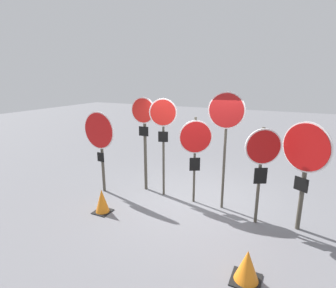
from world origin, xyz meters
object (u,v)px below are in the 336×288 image
at_px(stop_sign_6, 305,157).
at_px(stop_sign_2, 163,124).
at_px(stop_sign_0, 99,136).
at_px(stop_sign_4, 226,122).
at_px(traffic_cone_0, 102,201).
at_px(stop_sign_5, 262,156).
at_px(traffic_cone_1, 247,266).
at_px(stop_sign_3, 195,143).
at_px(stop_sign_1, 144,127).

bearing_deg(stop_sign_6, stop_sign_2, -152.18).
bearing_deg(stop_sign_2, stop_sign_6, -22.97).
relative_size(stop_sign_0, stop_sign_4, 0.80).
bearing_deg(stop_sign_4, traffic_cone_0, -153.36).
bearing_deg(stop_sign_2, stop_sign_5, -26.91).
height_order(stop_sign_5, traffic_cone_0, stop_sign_5).
bearing_deg(traffic_cone_1, stop_sign_2, 139.35).
bearing_deg(traffic_cone_0, stop_sign_3, 38.44).
bearing_deg(stop_sign_6, stop_sign_0, -144.40).
bearing_deg(stop_sign_2, stop_sign_4, -19.92).
height_order(stop_sign_2, traffic_cone_0, stop_sign_2).
height_order(stop_sign_0, stop_sign_2, stop_sign_2).
bearing_deg(stop_sign_1, traffic_cone_0, -101.03).
relative_size(stop_sign_2, traffic_cone_0, 4.54).
bearing_deg(stop_sign_1, stop_sign_2, -11.73).
relative_size(traffic_cone_0, traffic_cone_1, 1.07).
bearing_deg(stop_sign_5, stop_sign_6, -21.05).
height_order(stop_sign_0, traffic_cone_1, stop_sign_0).
height_order(stop_sign_2, stop_sign_5, stop_sign_2).
relative_size(stop_sign_5, traffic_cone_1, 3.98).
distance_m(stop_sign_1, traffic_cone_0, 2.09).
bearing_deg(stop_sign_1, traffic_cone_1, -37.73).
relative_size(stop_sign_1, stop_sign_5, 1.22).
relative_size(stop_sign_0, stop_sign_2, 0.86).
xyz_separation_m(stop_sign_1, stop_sign_6, (3.70, -0.37, -0.20)).
xyz_separation_m(stop_sign_0, traffic_cone_1, (4.00, -1.59, -1.26)).
bearing_deg(traffic_cone_1, traffic_cone_0, 167.84).
bearing_deg(stop_sign_4, stop_sign_2, 175.43).
bearing_deg(stop_sign_5, stop_sign_4, 130.27).
height_order(traffic_cone_0, traffic_cone_1, traffic_cone_0).
bearing_deg(traffic_cone_0, stop_sign_1, 80.85).
height_order(stop_sign_1, traffic_cone_0, stop_sign_1).
relative_size(stop_sign_0, traffic_cone_0, 3.91).
bearing_deg(stop_sign_4, stop_sign_1, 173.14).
bearing_deg(stop_sign_5, traffic_cone_0, 169.02).
bearing_deg(stop_sign_3, stop_sign_2, 147.16).
xyz_separation_m(stop_sign_1, traffic_cone_1, (3.04, -2.20, -1.47)).
distance_m(stop_sign_5, traffic_cone_0, 3.56).
distance_m(stop_sign_0, stop_sign_6, 4.66).
bearing_deg(stop_sign_4, stop_sign_0, -174.42).
height_order(stop_sign_4, traffic_cone_1, stop_sign_4).
bearing_deg(stop_sign_0, traffic_cone_1, -18.32).
bearing_deg(stop_sign_3, stop_sign_4, -30.63).
bearing_deg(stop_sign_2, stop_sign_3, -20.91).
relative_size(stop_sign_3, stop_sign_4, 0.78).
distance_m(stop_sign_1, stop_sign_3, 1.48).
bearing_deg(stop_sign_2, traffic_cone_1, -58.74).
distance_m(stop_sign_0, stop_sign_5, 3.91).
distance_m(stop_sign_4, traffic_cone_0, 3.25).
relative_size(stop_sign_0, stop_sign_6, 0.98).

